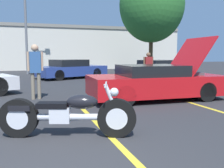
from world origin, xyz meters
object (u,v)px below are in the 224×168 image
at_px(tree_background, 152,5).
at_px(motorcycle, 68,114).
at_px(light_pole, 26,9).
at_px(spectator_by_show_car, 35,66).
at_px(spectator_near_motorcycle, 148,66).
at_px(parked_car_mid_row, 71,69).
at_px(parked_car_right_row, 159,70).
at_px(show_car_hood_open, 156,82).

xyz_separation_m(tree_background, motorcycle, (-8.80, -13.85, -4.98)).
distance_m(light_pole, spectator_by_show_car, 12.09).
bearing_deg(spectator_near_motorcycle, parked_car_mid_row, 119.70).
bearing_deg(spectator_by_show_car, parked_car_right_row, 31.69).
xyz_separation_m(tree_background, show_car_hood_open, (-5.38, -10.90, -4.81)).
relative_size(parked_car_right_row, spectator_by_show_car, 2.40).
height_order(tree_background, motorcycle, tree_background).
height_order(motorcycle, show_car_hood_open, show_car_hood_open).
height_order(parked_car_right_row, spectator_near_motorcycle, spectator_near_motorcycle).
height_order(motorcycle, spectator_near_motorcycle, spectator_near_motorcycle).
xyz_separation_m(show_car_hood_open, parked_car_right_row, (3.29, 5.70, 0.00)).
bearing_deg(parked_car_right_row, motorcycle, -143.46).
height_order(light_pole, parked_car_mid_row, light_pole).
height_order(tree_background, show_car_hood_open, tree_background).
height_order(light_pole, spectator_near_motorcycle, light_pole).
distance_m(motorcycle, spectator_near_motorcycle, 7.97).
xyz_separation_m(parked_car_mid_row, spectator_near_motorcycle, (2.90, -5.09, 0.38)).
bearing_deg(spectator_near_motorcycle, light_pole, 120.23).
bearing_deg(spectator_by_show_car, parked_car_mid_row, 71.92).
bearing_deg(show_car_hood_open, motorcycle, -137.09).
bearing_deg(spectator_near_motorcycle, motorcycle, -127.21).
bearing_deg(light_pole, parked_car_right_row, -43.83).
relative_size(show_car_hood_open, spectator_near_motorcycle, 2.81).
relative_size(tree_background, spectator_near_motorcycle, 5.20).
distance_m(motorcycle, parked_car_mid_row, 11.58).
height_order(show_car_hood_open, spectator_by_show_car, show_car_hood_open).
xyz_separation_m(tree_background, spectator_by_show_car, (-9.24, -9.61, -4.29)).
distance_m(show_car_hood_open, parked_car_mid_row, 8.60).
distance_m(parked_car_right_row, parked_car_mid_row, 5.54).
xyz_separation_m(light_pole, motorcycle, (0.67, -15.73, -4.43)).
relative_size(motorcycle, parked_car_right_row, 0.55).
bearing_deg(spectator_near_motorcycle, spectator_by_show_car, -158.27).
xyz_separation_m(motorcycle, spectator_by_show_car, (-0.44, 4.24, 0.69)).
distance_m(tree_background, parked_car_mid_row, 8.76).
bearing_deg(motorcycle, spectator_by_show_car, 114.53).
xyz_separation_m(light_pole, spectator_near_motorcycle, (5.48, -9.40, -3.90)).
distance_m(parked_car_right_row, spectator_by_show_car, 8.41).
relative_size(light_pole, show_car_hood_open, 1.98).
xyz_separation_m(parked_car_right_row, parked_car_mid_row, (-4.80, 2.77, -0.02)).
distance_m(tree_background, spectator_by_show_car, 14.00).
bearing_deg(tree_background, light_pole, 168.77).
bearing_deg(spectator_by_show_car, light_pole, 91.16).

